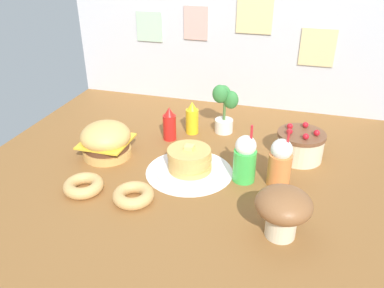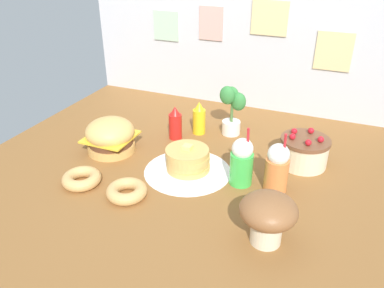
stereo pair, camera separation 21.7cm
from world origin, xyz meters
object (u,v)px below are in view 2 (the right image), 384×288
Objects in this scene: burger at (110,136)px; ketchup_bottle at (175,124)px; pancake_stack at (188,162)px; orange_float_cup at (277,168)px; donut_pink_glaze at (82,178)px; mustard_bottle at (199,119)px; layer_cake at (304,151)px; donut_chocolate at (127,191)px; potted_plant at (232,108)px; mushroom_stool at (268,214)px; cream_soda_cup at (242,162)px.

ketchup_bottle reaches higher than burger.
pancake_stack is (0.53, -0.05, -0.04)m from burger.
orange_float_cup is 1.61× the size of donut_pink_glaze.
donut_pink_glaze is at bearing -160.15° from orange_float_cup.
ketchup_bottle is 1.00× the size of mustard_bottle.
pancake_stack is 1.70× the size of ketchup_bottle.
layer_cake is 0.82m from ketchup_bottle.
donut_chocolate is (0.04, -0.68, -0.07)m from ketchup_bottle.
orange_float_cup is at bearing -37.01° from mustard_bottle.
burger is 0.78× the size of pancake_stack.
potted_plant is 1.39× the size of mushroom_stool.
layer_cake is at bearing 40.59° from donut_chocolate.
mushroom_stool is at bearing -4.19° from donut_chocolate.
cream_soda_cup is at bearing 1.59° from pancake_stack.
burger is 0.59m from mustard_bottle.
ketchup_bottle is 1.06m from mushroom_stool.
mustard_bottle is 0.76m from orange_float_cup.
pancake_stack is at bearing -4.88° from burger.
potted_plant reaches higher than donut_chocolate.
potted_plant reaches higher than ketchup_bottle.
potted_plant is at bearing 58.02° from donut_pink_glaze.
potted_plant reaches higher than cream_soda_cup.
cream_soda_cup is at bearing -176.07° from orange_float_cup.
orange_float_cup reaches higher than donut_chocolate.
pancake_stack reaches higher than donut_chocolate.
orange_float_cup is 1.61× the size of donut_chocolate.
donut_chocolate is at bearing -139.41° from layer_cake.
burger is at bearing 175.12° from pancake_stack.
donut_chocolate is at bearing -106.86° from potted_plant.
pancake_stack is 0.50m from mustard_bottle.
mustard_bottle is (0.11, 0.13, 0.00)m from ketchup_bottle.
donut_chocolate is at bearing -86.33° from ketchup_bottle.
mushroom_stool is (0.23, -0.39, 0.01)m from cream_soda_cup.
mustard_bottle is 1.09m from mushroom_stool.
potted_plant is at bearing 112.58° from cream_soda_cup.
burger is at bearing -133.01° from mustard_bottle.
mustard_bottle is at bearing 85.09° from donut_chocolate.
donut_pink_glaze is at bearing -81.63° from burger.
ketchup_bottle is 0.38m from potted_plant.
pancake_stack is 0.31m from cream_soda_cup.
burger is 0.87× the size of potted_plant.
donut_pink_glaze is 0.85× the size of mushroom_stool.
burger is 1.02m from orange_float_cup.
burger is at bearing 131.68° from donut_chocolate.
pancake_stack is at bearing -177.53° from orange_float_cup.
mushroom_stool reaches higher than pancake_stack.
donut_chocolate is (-0.19, -0.33, -0.03)m from pancake_stack.
cream_soda_cup is at bearing -47.84° from mustard_bottle.
potted_plant is (0.20, 0.08, 0.08)m from mustard_bottle.
mushroom_stool is at bearing -94.04° from layer_cake.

